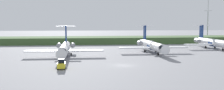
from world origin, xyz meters
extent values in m
plane|color=gray|center=(0.00, 30.00, 0.00)|extent=(500.00, 500.00, 0.00)
cube|color=#426033|center=(0.00, 71.44, 1.54)|extent=(320.00, 20.00, 3.08)
cylinder|color=white|center=(-14.62, 18.90, 2.45)|extent=(2.70, 24.00, 2.70)
cone|color=white|center=(-14.62, 5.40, 2.45)|extent=(2.70, 3.00, 2.70)
cone|color=white|center=(-14.62, 32.90, 2.45)|extent=(2.30, 4.00, 2.29)
cube|color=black|center=(-14.62, 7.30, 2.92)|extent=(2.02, 1.80, 0.90)
cylinder|color=navy|center=(-14.62, 18.90, 2.30)|extent=(2.76, 3.60, 2.76)
cube|color=white|center=(-20.53, 17.90, 1.84)|extent=(11.00, 3.20, 0.36)
cube|color=white|center=(-8.72, 17.90, 1.84)|extent=(11.00, 3.20, 0.36)
cube|color=navy|center=(-14.62, 29.90, 6.40)|extent=(0.36, 3.20, 5.20)
cube|color=white|center=(-14.62, 30.20, 8.80)|extent=(6.80, 1.80, 0.24)
cylinder|color=gray|center=(-16.87, 28.10, 2.65)|extent=(1.50, 3.40, 1.50)
cylinder|color=gray|center=(-12.37, 28.10, 2.65)|extent=(1.50, 3.40, 1.50)
cylinder|color=gray|center=(-14.62, 11.46, 1.00)|extent=(0.20, 0.20, 0.65)
cylinder|color=black|center=(-14.62, 11.46, 0.45)|extent=(0.30, 0.90, 0.90)
cylinder|color=black|center=(-16.52, 21.30, 0.45)|extent=(0.35, 0.90, 0.90)
cylinder|color=black|center=(-12.72, 21.30, 0.45)|extent=(0.35, 0.90, 0.90)
cylinder|color=white|center=(13.82, 26.54, 2.45)|extent=(2.70, 24.00, 2.70)
cone|color=white|center=(13.82, 13.04, 2.45)|extent=(2.70, 3.00, 2.70)
cone|color=white|center=(13.82, 40.54, 2.45)|extent=(2.30, 4.00, 2.29)
cube|color=black|center=(13.82, 14.94, 2.92)|extent=(2.02, 1.80, 0.90)
cylinder|color=navy|center=(13.82, 26.54, 2.30)|extent=(2.76, 3.60, 2.76)
cube|color=white|center=(7.91, 25.54, 1.84)|extent=(11.00, 3.20, 0.36)
cube|color=white|center=(19.72, 25.54, 1.84)|extent=(11.00, 3.20, 0.36)
cube|color=navy|center=(13.82, 37.54, 6.40)|extent=(0.36, 3.20, 5.20)
cube|color=white|center=(13.82, 37.84, 8.80)|extent=(6.80, 1.80, 0.24)
cylinder|color=gray|center=(11.57, 35.74, 2.65)|extent=(1.50, 3.40, 1.50)
cylinder|color=gray|center=(16.07, 35.74, 2.65)|extent=(1.50, 3.40, 1.50)
cylinder|color=gray|center=(13.82, 19.10, 1.00)|extent=(0.20, 0.20, 0.65)
cylinder|color=black|center=(13.82, 19.10, 0.45)|extent=(0.30, 0.90, 0.90)
cylinder|color=black|center=(11.92, 28.94, 0.45)|extent=(0.35, 0.90, 0.90)
cylinder|color=black|center=(15.72, 28.94, 0.45)|extent=(0.35, 0.90, 0.90)
cylinder|color=white|center=(40.48, 37.40, 2.45)|extent=(2.70, 24.00, 2.70)
cone|color=white|center=(40.48, 51.40, 2.45)|extent=(2.30, 4.00, 2.29)
cylinder|color=navy|center=(40.48, 37.40, 2.30)|extent=(2.76, 3.60, 2.76)
cube|color=white|center=(34.58, 36.40, 1.84)|extent=(11.00, 3.20, 0.36)
cube|color=navy|center=(40.48, 48.40, 6.40)|extent=(0.36, 3.20, 5.20)
cube|color=white|center=(40.48, 48.70, 8.80)|extent=(6.80, 1.80, 0.24)
cylinder|color=gray|center=(38.23, 46.60, 2.65)|extent=(1.50, 3.40, 1.50)
cylinder|color=gray|center=(42.73, 46.60, 2.65)|extent=(1.50, 3.40, 1.50)
cylinder|color=gray|center=(40.48, 29.96, 1.00)|extent=(0.20, 0.20, 0.65)
cylinder|color=black|center=(40.48, 29.96, 0.45)|extent=(0.30, 0.90, 0.90)
cylinder|color=black|center=(38.58, 39.80, 0.45)|extent=(0.35, 0.90, 0.90)
cylinder|color=black|center=(42.38, 39.80, 0.45)|extent=(0.35, 0.90, 0.90)
cylinder|color=#B2B2B7|center=(58.86, 82.11, 7.97)|extent=(0.50, 0.50, 15.94)
cylinder|color=#B2B2B7|center=(58.86, 82.11, 20.23)|extent=(0.28, 0.28, 8.58)
cube|color=#B2B2B7|center=(58.86, 82.11, 16.34)|extent=(4.40, 0.20, 0.20)
cube|color=yellow|center=(-14.13, -3.61, 0.85)|extent=(1.70, 3.20, 1.10)
cube|color=black|center=(-14.13, -4.17, 1.85)|extent=(1.36, 1.10, 0.90)
cylinder|color=black|center=(-14.88, -4.57, 0.30)|extent=(0.22, 0.60, 0.60)
cylinder|color=black|center=(-13.38, -4.57, 0.30)|extent=(0.22, 0.60, 0.60)
cylinder|color=black|center=(-14.88, -2.65, 0.30)|extent=(0.22, 0.60, 0.60)
cylinder|color=black|center=(-13.38, -2.65, 0.30)|extent=(0.22, 0.60, 0.60)
camera|label=1|loc=(-10.12, -66.10, 10.21)|focal=45.87mm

